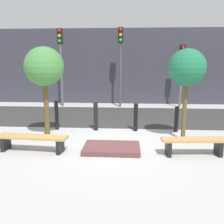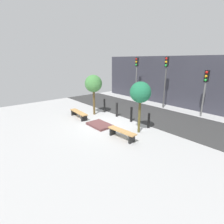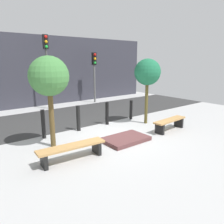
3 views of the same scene
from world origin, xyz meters
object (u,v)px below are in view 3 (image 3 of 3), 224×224
Objects in this scene: bollard_center at (107,113)px; traffic_light_mid_east at (94,68)px; bench_right at (170,122)px; planter_bed at (126,139)px; bench_left at (72,149)px; bollard_left at (78,118)px; tree_behind_left_bench at (49,77)px; traffic_light_mid_west at (47,59)px; bollard_far_left at (43,124)px; tree_behind_right_bench at (147,73)px; bollard_right at (131,110)px.

bollard_center is 5.55m from traffic_light_mid_east.
bench_right is 1.10× the size of planter_bed.
bench_left is 2.69m from bollard_left.
tree_behind_left_bench reaches higher than bench_left.
traffic_light_mid_east is at bearing -0.03° from traffic_light_mid_west.
bench_right is 2.22m from planter_bed.
bench_left is at bearing -142.40° from bollard_center.
bollard_far_left is at bearing 136.44° from planter_bed.
tree_behind_right_bench reaches higher than planter_bed.
tree_behind_right_bench is 2.77× the size of bollard_left.
bollard_center is 5.26m from traffic_light_mid_west.
bollard_far_left is (-2.15, 2.04, 0.46)m from planter_bed.
traffic_light_mid_east reaches higher than tree_behind_right_bench.
bench_left is at bearing -107.66° from traffic_light_mid_west.
bollard_right is (4.35, 0.93, -1.81)m from tree_behind_left_bench.
bollard_right is (-0.05, 2.24, 0.13)m from bench_right.
bollard_left is at bearing -129.90° from traffic_light_mid_east.
bench_left is 1.94× the size of bollard_left.
planter_bed is 0.55× the size of tree_behind_right_bench.
bench_left is 1.26× the size of planter_bed.
planter_bed is at bearing -153.09° from tree_behind_right_bench.
bollard_right is (1.43, 0.00, -0.04)m from bollard_center.
traffic_light_mid_east reaches higher than bollard_right.
traffic_light_mid_east reaches higher than bench_left.
bollard_far_left is 1.16× the size of bollard_right.
traffic_light_mid_west reaches higher than tree_behind_left_bench.
bollard_left is at bearing -98.74° from traffic_light_mid_west.
bollard_left is 1.12× the size of bollard_right.
bollard_far_left is at bearing 92.71° from bench_left.
traffic_light_mid_west is (0.72, 4.66, 2.32)m from bollard_left.
planter_bed is at bearing -26.91° from tree_behind_left_bench.
tree_behind_left_bench is at bearing -93.01° from bollard_far_left.
bollard_center is at bearing 17.67° from tree_behind_left_bench.
tree_behind_right_bench is 4.76m from bollard_far_left.
traffic_light_mid_west is 3.23m from traffic_light_mid_east.
traffic_light_mid_west is at bearing 90.00° from planter_bed.
bench_left is 4.89m from bollard_right.
traffic_light_mid_west is at bearing 179.97° from traffic_light_mid_east.
bench_right is 1.72× the size of bollard_center.
tree_behind_right_bench reaches higher than bollard_right.
planter_bed is at bearing -70.69° from bollard_left.
bollard_left is 1.43m from bollard_center.
bollard_left is 0.25× the size of traffic_light_mid_west.
bollard_far_left is (-4.35, 2.24, 0.20)m from bench_right.
bollard_far_left is (-4.35, 0.93, -1.72)m from tree_behind_right_bench.
bollard_center is (2.87, 0.00, -0.03)m from bollard_far_left.
bollard_left is (1.48, 0.93, -1.75)m from tree_behind_left_bench.
bench_right is 3.68m from bollard_left.
tree_behind_right_bench is at bearing -99.95° from traffic_light_mid_east.
planter_bed is 1.53× the size of bollard_left.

